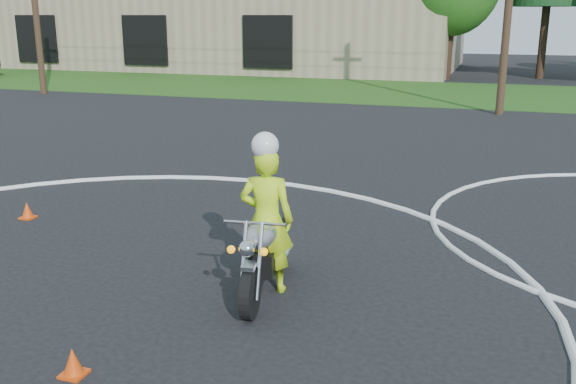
% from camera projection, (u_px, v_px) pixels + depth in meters
% --- Properties ---
extents(grass_strip, '(120.00, 10.00, 0.02)m').
position_uv_depth(grass_strip, '(390.00, 91.00, 30.46)').
color(grass_strip, '#1E4714').
rests_on(grass_strip, ground).
extents(course_markings, '(19.05, 19.05, 0.12)m').
position_uv_depth(course_markings, '(275.00, 271.00, 9.08)').
color(course_markings, silver).
rests_on(course_markings, ground).
extents(primary_motorcycle, '(0.76, 2.17, 1.14)m').
position_uv_depth(primary_motorcycle, '(264.00, 253.00, 8.24)').
color(primary_motorcycle, black).
rests_on(primary_motorcycle, ground).
extents(rider_primary_grp, '(0.76, 0.55, 2.12)m').
position_uv_depth(rider_primary_grp, '(267.00, 215.00, 8.25)').
color(rider_primary_grp, '#C1ED19').
rests_on(rider_primary_grp, ground).
extents(warehouse, '(41.00, 17.00, 8.30)m').
position_uv_depth(warehouse, '(177.00, 6.00, 46.69)').
color(warehouse, tan).
rests_on(warehouse, ground).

